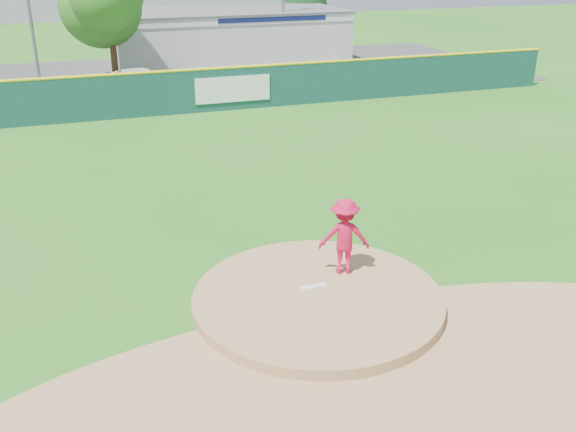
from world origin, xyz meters
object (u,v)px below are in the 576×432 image
object	(u,v)px
deciduous_tree	(108,1)
pool_building_grp	(227,35)
van	(146,83)
pitcher	(344,236)

from	to	relation	value
deciduous_tree	pool_building_grp	bearing A→B (deg)	41.16
pool_building_grp	deciduous_tree	distance (m)	11.01
van	pool_building_grp	size ratio (longest dim) A/B	0.34
pitcher	deciduous_tree	size ratio (longest dim) A/B	0.25
van	deciduous_tree	distance (m)	4.90
pitcher	pool_building_grp	xyz separation A→B (m)	(5.06, 31.21, 0.51)
van	pitcher	bearing A→B (deg)	-172.85
pitcher	pool_building_grp	size ratio (longest dim) A/B	0.12
pitcher	deciduous_tree	world-z (taller)	deciduous_tree
pitcher	van	bearing A→B (deg)	-67.05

